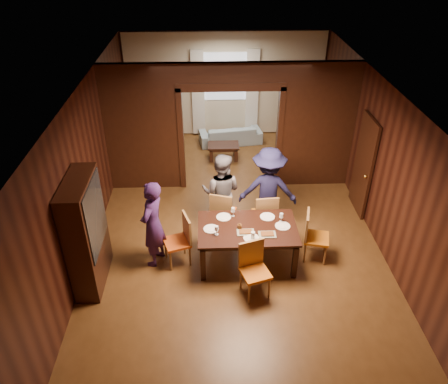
{
  "coord_description": "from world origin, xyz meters",
  "views": [
    {
      "loc": [
        -0.49,
        -7.26,
        5.42
      ],
      "look_at": [
        -0.22,
        -0.4,
        1.05
      ],
      "focal_mm": 35.0,
      "sensor_mm": 36.0,
      "label": 1
    }
  ],
  "objects_px": {
    "person_navy": "(268,190)",
    "coffee_table": "(223,152)",
    "chair_far_r": "(264,214)",
    "chair_near": "(255,271)",
    "hutch": "(86,233)",
    "chair_far_l": "(223,211)",
    "person_grey": "(221,192)",
    "dining_table": "(247,244)",
    "sofa": "(230,134)",
    "chair_left": "(177,241)",
    "chair_right": "(317,237)",
    "person_purple": "(153,224)"
  },
  "relations": [
    {
      "from": "person_navy",
      "to": "sofa",
      "type": "xyz_separation_m",
      "value": [
        -0.53,
        3.94,
        -0.64
      ]
    },
    {
      "from": "sofa",
      "to": "chair_left",
      "type": "relative_size",
      "value": 1.76
    },
    {
      "from": "person_purple",
      "to": "coffee_table",
      "type": "bearing_deg",
      "value": -178.68
    },
    {
      "from": "person_grey",
      "to": "chair_far_r",
      "type": "height_order",
      "value": "person_grey"
    },
    {
      "from": "chair_left",
      "to": "chair_near",
      "type": "height_order",
      "value": "same"
    },
    {
      "from": "person_navy",
      "to": "chair_left",
      "type": "bearing_deg",
      "value": 36.67
    },
    {
      "from": "dining_table",
      "to": "chair_far_r",
      "type": "xyz_separation_m",
      "value": [
        0.41,
        0.79,
        0.1
      ]
    },
    {
      "from": "person_purple",
      "to": "person_grey",
      "type": "xyz_separation_m",
      "value": [
        1.23,
        1.02,
        -0.01
      ]
    },
    {
      "from": "chair_right",
      "to": "chair_near",
      "type": "height_order",
      "value": "same"
    },
    {
      "from": "chair_far_r",
      "to": "chair_left",
      "type": "bearing_deg",
      "value": 20.68
    },
    {
      "from": "sofa",
      "to": "chair_right",
      "type": "xyz_separation_m",
      "value": [
        1.31,
        -4.93,
        0.24
      ]
    },
    {
      "from": "person_navy",
      "to": "coffee_table",
      "type": "distance_m",
      "value": 3.17
    },
    {
      "from": "chair_left",
      "to": "chair_far_l",
      "type": "relative_size",
      "value": 1.0
    },
    {
      "from": "coffee_table",
      "to": "hutch",
      "type": "relative_size",
      "value": 0.4
    },
    {
      "from": "chair_far_l",
      "to": "chair_near",
      "type": "height_order",
      "value": "same"
    },
    {
      "from": "chair_near",
      "to": "person_grey",
      "type": "bearing_deg",
      "value": 86.62
    },
    {
      "from": "coffee_table",
      "to": "chair_left",
      "type": "relative_size",
      "value": 0.82
    },
    {
      "from": "chair_near",
      "to": "hutch",
      "type": "bearing_deg",
      "value": 152.61
    },
    {
      "from": "person_navy",
      "to": "chair_far_r",
      "type": "bearing_deg",
      "value": 77.49
    },
    {
      "from": "coffee_table",
      "to": "chair_near",
      "type": "relative_size",
      "value": 0.82
    },
    {
      "from": "person_grey",
      "to": "sofa",
      "type": "height_order",
      "value": "person_grey"
    },
    {
      "from": "chair_near",
      "to": "person_navy",
      "type": "bearing_deg",
      "value": 59.27
    },
    {
      "from": "chair_far_r",
      "to": "chair_near",
      "type": "xyz_separation_m",
      "value": [
        -0.34,
        -1.63,
        0.0
      ]
    },
    {
      "from": "chair_far_r",
      "to": "hutch",
      "type": "xyz_separation_m",
      "value": [
        -3.1,
        -1.17,
        0.52
      ]
    },
    {
      "from": "person_grey",
      "to": "chair_far_r",
      "type": "distance_m",
      "value": 0.94
    },
    {
      "from": "person_grey",
      "to": "chair_left",
      "type": "relative_size",
      "value": 1.7
    },
    {
      "from": "person_navy",
      "to": "coffee_table",
      "type": "relative_size",
      "value": 2.22
    },
    {
      "from": "chair_far_l",
      "to": "person_grey",
      "type": "bearing_deg",
      "value": -58.99
    },
    {
      "from": "person_purple",
      "to": "chair_far_l",
      "type": "height_order",
      "value": "person_purple"
    },
    {
      "from": "person_purple",
      "to": "chair_far_l",
      "type": "distance_m",
      "value": 1.57
    },
    {
      "from": "person_navy",
      "to": "hutch",
      "type": "relative_size",
      "value": 0.89
    },
    {
      "from": "chair_right",
      "to": "chair_far_l",
      "type": "distance_m",
      "value": 1.88
    },
    {
      "from": "chair_far_r",
      "to": "hutch",
      "type": "distance_m",
      "value": 3.36
    },
    {
      "from": "person_navy",
      "to": "person_purple",
      "type": "bearing_deg",
      "value": 30.98
    },
    {
      "from": "person_grey",
      "to": "chair_left",
      "type": "height_order",
      "value": "person_grey"
    },
    {
      "from": "dining_table",
      "to": "chair_right",
      "type": "xyz_separation_m",
      "value": [
        1.27,
        0.04,
        0.1
      ]
    },
    {
      "from": "sofa",
      "to": "chair_far_l",
      "type": "relative_size",
      "value": 1.76
    },
    {
      "from": "person_grey",
      "to": "sofa",
      "type": "xyz_separation_m",
      "value": [
        0.39,
        3.9,
        -0.57
      ]
    },
    {
      "from": "chair_left",
      "to": "chair_far_r",
      "type": "relative_size",
      "value": 1.0
    },
    {
      "from": "person_purple",
      "to": "chair_left",
      "type": "xyz_separation_m",
      "value": [
        0.4,
        -0.04,
        -0.35
      ]
    },
    {
      "from": "chair_far_r",
      "to": "chair_far_l",
      "type": "bearing_deg",
      "value": -12.84
    },
    {
      "from": "coffee_table",
      "to": "person_purple",
      "type": "bearing_deg",
      "value": -109.24
    },
    {
      "from": "coffee_table",
      "to": "chair_far_r",
      "type": "xyz_separation_m",
      "value": [
        0.68,
        -3.24,
        0.28
      ]
    },
    {
      "from": "person_grey",
      "to": "chair_right",
      "type": "height_order",
      "value": "person_grey"
    },
    {
      "from": "dining_table",
      "to": "coffee_table",
      "type": "bearing_deg",
      "value": 93.89
    },
    {
      "from": "coffee_table",
      "to": "sofa",
      "type": "bearing_deg",
      "value": 76.14
    },
    {
      "from": "chair_right",
      "to": "coffee_table",
      "type": "bearing_deg",
      "value": 34.89
    },
    {
      "from": "person_grey",
      "to": "sofa",
      "type": "distance_m",
      "value": 3.97
    },
    {
      "from": "sofa",
      "to": "chair_left",
      "type": "xyz_separation_m",
      "value": [
        -1.22,
        -4.96,
        0.24
      ]
    },
    {
      "from": "dining_table",
      "to": "chair_far_r",
      "type": "height_order",
      "value": "chair_far_r"
    }
  ]
}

